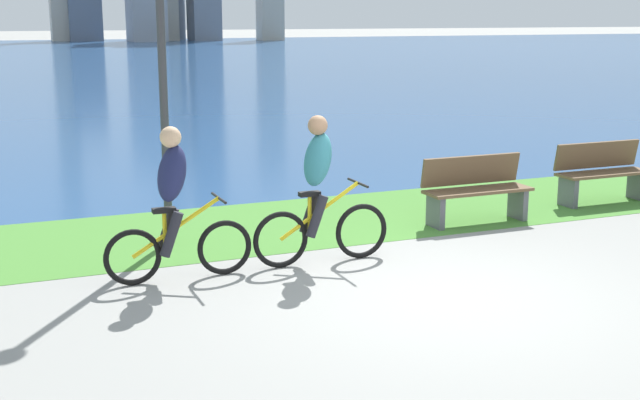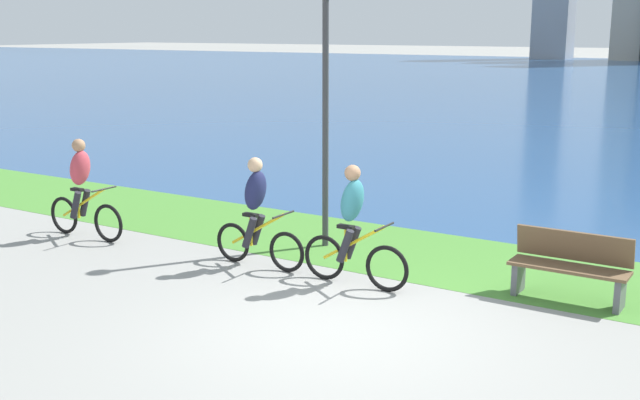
{
  "view_description": "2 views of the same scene",
  "coord_description": "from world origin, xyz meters",
  "px_view_note": "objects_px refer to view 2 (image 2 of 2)",
  "views": [
    {
      "loc": [
        -4.16,
        -6.91,
        2.76
      ],
      "look_at": [
        -0.78,
        1.24,
        0.8
      ],
      "focal_mm": 47.04,
      "sensor_mm": 36.0,
      "label": 1
    },
    {
      "loc": [
        4.43,
        -7.43,
        3.46
      ],
      "look_at": [
        -0.94,
        1.12,
        1.25
      ],
      "focal_mm": 43.83,
      "sensor_mm": 36.0,
      "label": 2
    }
  ],
  "objects_px": {
    "bench_far_along_path": "(570,267)",
    "lamppost_tall": "(326,78)",
    "cyclist_trailing": "(257,212)",
    "cyclist_lead": "(353,226)",
    "cyclist_distant_rear": "(82,189)"
  },
  "relations": [
    {
      "from": "cyclist_trailing",
      "to": "cyclist_distant_rear",
      "type": "distance_m",
      "value": 3.48
    },
    {
      "from": "cyclist_trailing",
      "to": "bench_far_along_path",
      "type": "height_order",
      "value": "cyclist_trailing"
    },
    {
      "from": "cyclist_lead",
      "to": "bench_far_along_path",
      "type": "xyz_separation_m",
      "value": [
        2.69,
        0.96,
        -0.39
      ]
    },
    {
      "from": "bench_far_along_path",
      "to": "lamppost_tall",
      "type": "relative_size",
      "value": 0.36
    },
    {
      "from": "bench_far_along_path",
      "to": "lamppost_tall",
      "type": "distance_m",
      "value": 4.68
    },
    {
      "from": "cyclist_trailing",
      "to": "lamppost_tall",
      "type": "distance_m",
      "value": 2.42
    },
    {
      "from": "cyclist_distant_rear",
      "to": "bench_far_along_path",
      "type": "bearing_deg",
      "value": 8.66
    },
    {
      "from": "lamppost_tall",
      "to": "cyclist_distant_rear",
      "type": "bearing_deg",
      "value": -155.04
    },
    {
      "from": "cyclist_lead",
      "to": "bench_far_along_path",
      "type": "distance_m",
      "value": 2.88
    },
    {
      "from": "bench_far_along_path",
      "to": "cyclist_distant_rear",
      "type": "bearing_deg",
      "value": -171.34
    },
    {
      "from": "cyclist_lead",
      "to": "cyclist_trailing",
      "type": "relative_size",
      "value": 1.02
    },
    {
      "from": "cyclist_lead",
      "to": "cyclist_trailing",
      "type": "xyz_separation_m",
      "value": [
        -1.63,
        -0.0,
        -0.01
      ]
    },
    {
      "from": "cyclist_trailing",
      "to": "cyclist_lead",
      "type": "bearing_deg",
      "value": 0.0
    },
    {
      "from": "cyclist_lead",
      "to": "cyclist_distant_rear",
      "type": "xyz_separation_m",
      "value": [
        -5.11,
        -0.22,
        0.0
      ]
    },
    {
      "from": "cyclist_lead",
      "to": "lamppost_tall",
      "type": "bearing_deg",
      "value": 132.36
    }
  ]
}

